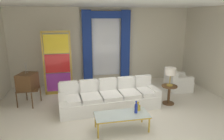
{
  "coord_description": "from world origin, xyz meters",
  "views": [
    {
      "loc": [
        -1.31,
        -5.07,
        2.67
      ],
      "look_at": [
        -0.07,
        0.9,
        1.05
      ],
      "focal_mm": 32.68,
      "sensor_mm": 36.0,
      "label": 1
    }
  ],
  "objects": [
    {
      "name": "peacock_figurine",
      "position": [
        -1.28,
        1.63,
        0.22
      ],
      "size": [
        0.44,
        0.6,
        0.5
      ],
      "color": "beige",
      "rests_on": "ground"
    },
    {
      "name": "curtained_window",
      "position": [
        0.12,
        2.89,
        1.74
      ],
      "size": [
        2.0,
        0.17,
        2.7
      ],
      "color": "white",
      "rests_on": "ground"
    },
    {
      "name": "bottle_blue_decanter",
      "position": [
        0.16,
        -0.8,
        0.53
      ],
      "size": [
        0.08,
        0.08,
        0.31
      ],
      "color": "navy",
      "rests_on": "coffee_table"
    },
    {
      "name": "ground_plane",
      "position": [
        0.0,
        0.0,
        0.0
      ],
      "size": [
        16.0,
        16.0,
        0.0
      ],
      "primitive_type": "plane",
      "color": "silver"
    },
    {
      "name": "bottle_crystal_tall",
      "position": [
        0.25,
        -0.66,
        0.49
      ],
      "size": [
        0.14,
        0.14,
        0.23
      ],
      "color": "gold",
      "rests_on": "coffee_table"
    },
    {
      "name": "coffee_table",
      "position": [
        -0.19,
        -0.8,
        0.37
      ],
      "size": [
        1.29,
        0.56,
        0.41
      ],
      "color": "silver",
      "rests_on": "ground"
    },
    {
      "name": "vintage_tv",
      "position": [
        -2.63,
        1.21,
        0.73
      ],
      "size": [
        0.66,
        0.72,
        1.35
      ],
      "color": "brown",
      "rests_on": "ground"
    },
    {
      "name": "stained_glass_divider",
      "position": [
        -1.76,
        1.95,
        1.06
      ],
      "size": [
        0.95,
        0.05,
        2.2
      ],
      "color": "gold",
      "rests_on": "ground"
    },
    {
      "name": "round_side_table",
      "position": [
        1.63,
        0.38,
        0.36
      ],
      "size": [
        0.48,
        0.48,
        0.59
      ],
      "color": "brown",
      "rests_on": "ground"
    },
    {
      "name": "couch_white_long",
      "position": [
        -0.24,
        0.51,
        0.31
      ],
      "size": [
        2.97,
        1.11,
        0.86
      ],
      "color": "white",
      "rests_on": "ground"
    },
    {
      "name": "ceiling_slab",
      "position": [
        0.0,
        0.8,
        3.02
      ],
      "size": [
        8.0,
        7.6,
        0.04
      ],
      "primitive_type": "cube",
      "color": "white"
    },
    {
      "name": "wall_rear",
      "position": [
        0.0,
        3.06,
        1.5
      ],
      "size": [
        8.0,
        0.12,
        3.0
      ],
      "primitive_type": "cube",
      "color": "beige",
      "rests_on": "ground"
    },
    {
      "name": "armchair_white",
      "position": [
        2.5,
        1.47,
        0.29
      ],
      "size": [
        0.87,
        0.87,
        0.8
      ],
      "color": "white",
      "rests_on": "ground"
    },
    {
      "name": "table_lamp_brass",
      "position": [
        1.63,
        0.38,
        1.03
      ],
      "size": [
        0.32,
        0.32,
        0.57
      ],
      "color": "#B29338",
      "rests_on": "round_side_table"
    }
  ]
}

